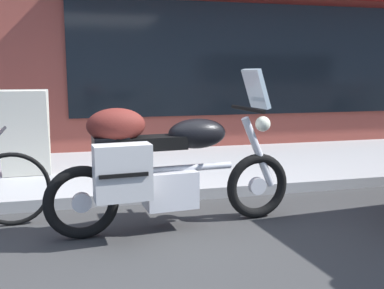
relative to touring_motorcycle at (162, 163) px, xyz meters
The scene contains 3 objects.
ground_plane 0.71m from the touring_motorcycle, 118.95° to the right, with size 80.00×80.00×0.00m, color #323232.
touring_motorcycle is the anchor object (origin of this frame).
sandwich_board_sign 2.29m from the touring_motorcycle, 124.36° to the left, with size 0.55×0.43×1.02m.
Camera 1 is at (-0.47, -3.27, 1.36)m, focal length 41.39 mm.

